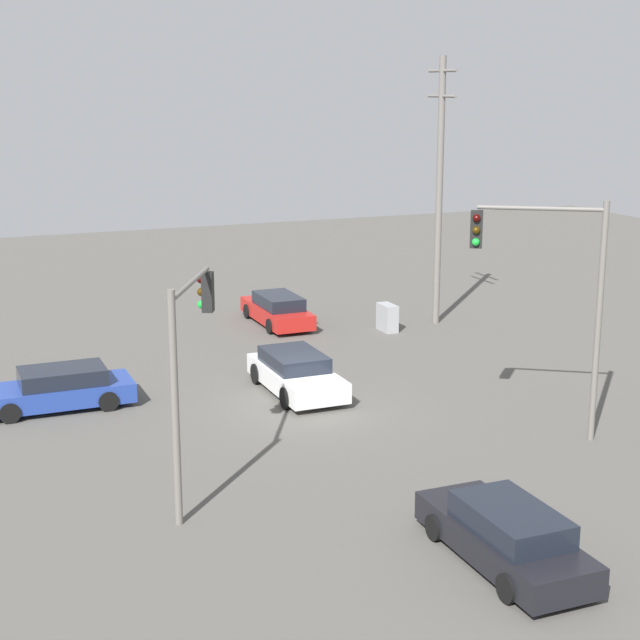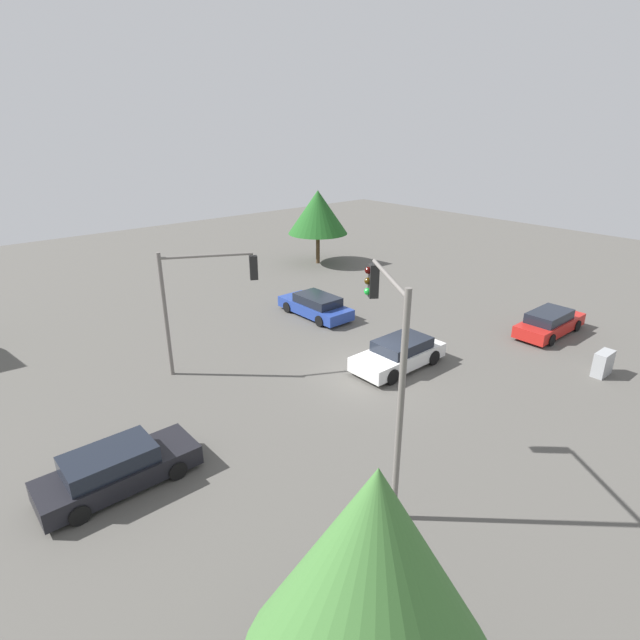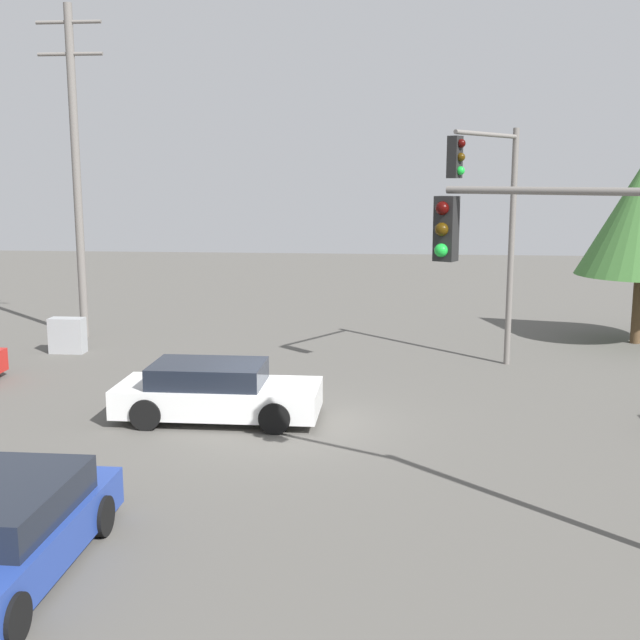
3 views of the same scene
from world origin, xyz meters
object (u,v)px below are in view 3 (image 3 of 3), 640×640
traffic_signal_main (579,291)px  electrical_cabinet (67,335)px  traffic_signal_cross (492,208)px  sedan_blue (2,535)px  sedan_white (216,392)px

traffic_signal_main → electrical_cabinet: (13.05, -11.83, -3.30)m
traffic_signal_cross → electrical_cabinet: size_ratio=6.14×
traffic_signal_main → electrical_cabinet: bearing=-14.3°
electrical_cabinet → traffic_signal_main: bearing=137.8°
sedan_blue → electrical_cabinet: (4.91, -14.00, -0.07)m
electrical_cabinet → sedan_blue: bearing=109.3°
sedan_blue → traffic_signal_main: size_ratio=0.86×
sedan_blue → sedan_white: (-1.34, -7.54, 0.03)m
electrical_cabinet → traffic_signal_cross: bearing=174.0°
sedan_blue → sedan_white: size_ratio=1.03×
traffic_signal_main → traffic_signal_cross: bearing=-61.4°
traffic_signal_main → sedan_white: bearing=-10.3°
sedan_blue → traffic_signal_main: bearing=-165.1°
traffic_signal_cross → electrical_cabinet: traffic_signal_cross is taller
sedan_white → electrical_cabinet: size_ratio=4.14×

